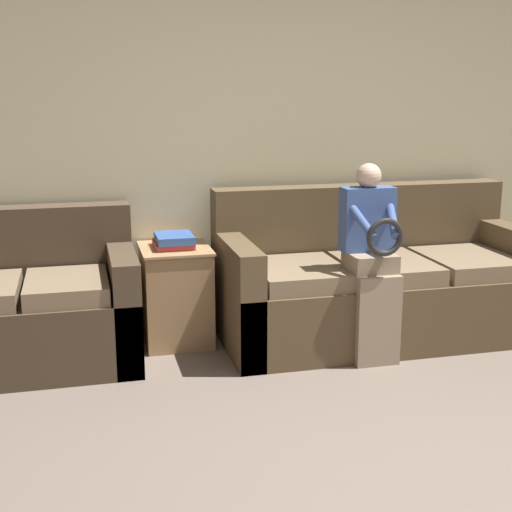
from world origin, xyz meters
TOP-DOWN VIEW (x-y plane):
  - wall_back at (0.00, 2.72)m, footprint 7.04×0.06m
  - couch_main at (0.52, 2.22)m, footprint 2.11×0.91m
  - couch_side at (-1.76, 2.27)m, footprint 1.34×0.86m
  - child_left_seated at (0.31, 1.83)m, footprint 0.33×0.37m
  - side_shelf at (-0.81, 2.42)m, footprint 0.45×0.51m
  - book_stack at (-0.82, 2.41)m, footprint 0.25×0.29m

SIDE VIEW (x-z plane):
  - side_shelf at x=-0.81m, z-range 0.01..0.65m
  - couch_side at x=-1.76m, z-range -0.13..0.80m
  - couch_main at x=0.52m, z-range -0.15..0.85m
  - child_left_seated at x=0.31m, z-range 0.05..1.27m
  - book_stack at x=-0.82m, z-range 0.65..0.73m
  - wall_back at x=0.00m, z-range 0.00..2.55m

